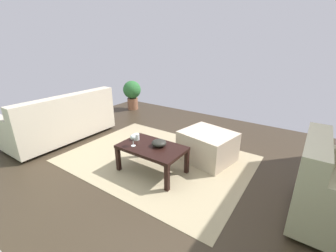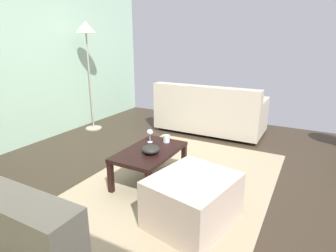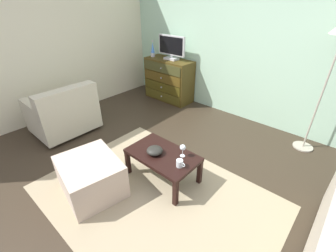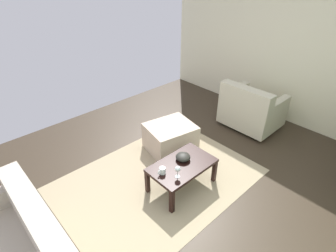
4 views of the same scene
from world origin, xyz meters
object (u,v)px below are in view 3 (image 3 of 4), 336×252
lava_lamp (153,49)px  tv (171,47)px  coffee_table (163,157)px  wine_glass (183,148)px  mug (180,163)px  armchair (64,114)px  ottoman (91,177)px  dresser (169,80)px  bowl_decorative (155,151)px

lava_lamp → tv: bearing=8.3°
tv → coffee_table: bearing=-51.6°
coffee_table → wine_glass: wine_glass is taller
coffee_table → mug: bearing=-8.6°
armchair → wine_glass: bearing=9.5°
wine_glass → ottoman: (-0.67, -0.83, -0.27)m
wine_glass → ottoman: wine_glass is taller
lava_lamp → ottoman: bearing=-59.1°
lava_lamp → coffee_table: bearing=-43.2°
wine_glass → armchair: bearing=-170.5°
wine_glass → armchair: 2.20m
armchair → lava_lamp: bearing=91.6°
coffee_table → armchair: size_ratio=0.91×
ottoman → lava_lamp: bearing=120.9°
dresser → wine_glass: 2.57m
dresser → mug: size_ratio=9.10×
lava_lamp → bowl_decorative: lava_lamp is taller
tv → wine_glass: (1.76, -1.84, -0.62)m
dresser → coffee_table: bearing=-50.4°
tv → ottoman: size_ratio=0.92×
coffee_table → wine_glass: (0.20, 0.12, 0.17)m
dresser → ottoman: bearing=-66.7°
armchair → ottoman: armchair is taller
mug → armchair: (-2.26, -0.20, -0.08)m
lava_lamp → armchair: lava_lamp is taller
tv → bowl_decorative: size_ratio=3.35×
lava_lamp → armchair: bearing=-88.4°
tv → wine_glass: bearing=-46.3°
lava_lamp → coffee_table: lava_lamp is taller
bowl_decorative → wine_glass: bearing=33.2°
tv → armchair: tv is taller
mug → ottoman: mug is taller
lava_lamp → wine_glass: size_ratio=2.10×
wine_glass → mug: (0.09, -0.17, -0.07)m
tv → lava_lamp: 0.48m
mug → armchair: armchair is taller
bowl_decorative → armchair: bearing=-174.5°
dresser → tv: 0.68m
dresser → mug: 2.75m
wine_glass → armchair: armchair is taller
mug → ottoman: 1.03m
tv → bowl_decorative: bearing=-53.7°
coffee_table → lava_lamp: bearing=136.8°
armchair → tv: bearing=79.6°
lava_lamp → mug: (2.32, -1.94, -0.60)m
coffee_table → armchair: 1.98m
coffee_table → mug: 0.32m
dresser → bowl_decorative: dresser is taller
coffee_table → ottoman: 0.85m
lava_lamp → dresser: bearing=5.9°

